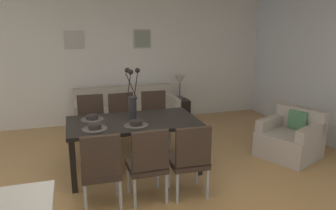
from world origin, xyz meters
TOP-DOWN VIEW (x-y plane):
  - ground_plane at (0.00, 0.00)m, footprint 9.00×9.00m
  - back_wall_panel at (0.00, 3.25)m, footprint 9.00×0.10m
  - dining_table at (0.21, 0.78)m, footprint 1.80×0.98m
  - dining_chair_near_left at (-0.33, -0.11)m, footprint 0.45×0.45m
  - dining_chair_near_right at (-0.31, 1.70)m, footprint 0.45×0.45m
  - dining_chair_far_left at (0.21, -0.12)m, footprint 0.45×0.45m
  - dining_chair_far_right at (0.21, 1.68)m, footprint 0.47×0.47m
  - dining_chair_mid_left at (0.72, -0.15)m, footprint 0.45×0.45m
  - dining_chair_mid_right at (0.76, 1.68)m, footprint 0.46×0.46m
  - centerpiece_vase at (0.21, 0.78)m, footprint 0.21×0.23m
  - placemat_near_left at (-0.33, 0.56)m, footprint 0.32×0.32m
  - bowl_near_left at (-0.33, 0.56)m, footprint 0.17×0.17m
  - placemat_near_right at (-0.33, 1.00)m, footprint 0.32×0.32m
  - bowl_near_right at (-0.33, 1.00)m, footprint 0.17×0.17m
  - placemat_far_left at (0.21, 0.56)m, footprint 0.32×0.32m
  - bowl_far_left at (0.21, 0.56)m, footprint 0.17×0.17m
  - sofa at (0.43, 2.70)m, footprint 2.00×0.84m
  - side_table at (1.53, 2.62)m, footprint 0.36×0.36m
  - table_lamp at (1.53, 2.62)m, footprint 0.22×0.22m
  - armchair at (2.68, 0.55)m, footprint 1.06×1.06m
  - framed_picture_left at (-0.47, 3.18)m, footprint 0.37×0.03m
  - framed_picture_center at (0.89, 3.18)m, footprint 0.37×0.03m

SIDE VIEW (x-z plane):
  - ground_plane at x=0.00m, z-range 0.00..0.00m
  - side_table at x=1.53m, z-range 0.00..0.52m
  - sofa at x=0.43m, z-range -0.12..0.68m
  - armchair at x=2.68m, z-range -0.09..0.66m
  - dining_chair_near_left at x=-0.33m, z-range 0.05..0.97m
  - dining_chair_near_right at x=-0.31m, z-range 0.05..0.97m
  - dining_chair_far_left at x=0.21m, z-range 0.05..0.97m
  - dining_chair_far_right at x=0.21m, z-range 0.05..0.97m
  - dining_chair_mid_left at x=0.72m, z-range 0.05..0.97m
  - dining_chair_mid_right at x=0.76m, z-range 0.05..0.97m
  - dining_table at x=0.21m, z-range 0.30..1.04m
  - placemat_near_left at x=-0.33m, z-range 0.74..0.75m
  - placemat_near_right at x=-0.33m, z-range 0.74..0.75m
  - placemat_far_left at x=0.21m, z-range 0.74..0.75m
  - bowl_near_left at x=-0.33m, z-range 0.75..0.81m
  - bowl_near_right at x=-0.33m, z-range 0.75..0.81m
  - bowl_far_left at x=0.21m, z-range 0.75..0.81m
  - table_lamp at x=1.53m, z-range 0.64..1.15m
  - centerpiece_vase at x=0.21m, z-range 0.66..1.39m
  - back_wall_panel at x=0.00m, z-range 0.00..2.60m
  - framed_picture_left at x=-0.47m, z-range 1.56..1.91m
  - framed_picture_center at x=0.89m, z-range 1.54..1.93m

